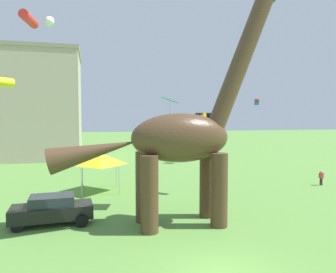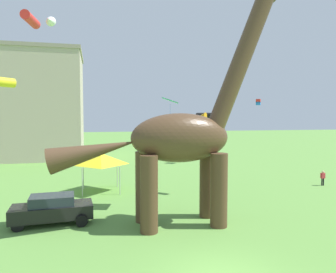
{
  "view_description": "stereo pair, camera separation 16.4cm",
  "coord_description": "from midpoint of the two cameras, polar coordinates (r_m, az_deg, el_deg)",
  "views": [
    {
      "loc": [
        -4.5,
        -10.13,
        5.71
      ],
      "look_at": [
        -0.17,
        7.35,
        4.64
      ],
      "focal_mm": 33.5,
      "sensor_mm": 36.0,
      "label": 1
    },
    {
      "loc": [
        -4.34,
        -10.17,
        5.71
      ],
      "look_at": [
        -0.17,
        7.35,
        4.64
      ],
      "focal_mm": 33.5,
      "sensor_mm": 36.0,
      "label": 2
    }
  ],
  "objects": [
    {
      "name": "dinosaur_sculpture",
      "position": [
        16.61,
        1.83,
        -0.24
      ],
      "size": [
        12.31,
        2.61,
        12.87
      ],
      "rotation": [
        0.0,
        0.0,
        -0.28
      ],
      "color": "#513823",
      "rests_on": "ground_plane"
    },
    {
      "name": "parked_sedan_left",
      "position": [
        18.4,
        -20.57,
        -12.28
      ],
      "size": [
        4.31,
        2.07,
        1.55
      ],
      "rotation": [
        0.0,
        0.0,
        0.07
      ],
      "color": "black",
      "rests_on": "ground_plane"
    },
    {
      "name": "person_strolling_adult",
      "position": [
        29.69,
        25.96,
        -6.53
      ],
      "size": [
        0.47,
        0.21,
        1.26
      ],
      "rotation": [
        0.0,
        0.0,
        0.9
      ],
      "color": "black",
      "rests_on": "ground_plane"
    },
    {
      "name": "festival_canopy_tent",
      "position": [
        24.79,
        -12.49,
        -4.01
      ],
      "size": [
        3.15,
        3.15,
        3.0
      ],
      "color": "#B2B2B7",
      "rests_on": "ground_plane"
    },
    {
      "name": "kite_far_right",
      "position": [
        41.16,
        13.57,
        14.91
      ],
      "size": [
        1.6,
        1.56,
        1.59
      ],
      "color": "white"
    },
    {
      "name": "kite_high_left",
      "position": [
        33.54,
        -23.47,
        18.97
      ],
      "size": [
        2.87,
        3.24,
        0.93
      ],
      "color": "red"
    },
    {
      "name": "kite_far_left",
      "position": [
        31.7,
        15.72,
        6.03
      ],
      "size": [
        0.57,
        0.57,
        0.58
      ],
      "color": "red"
    },
    {
      "name": "kite_drifting",
      "position": [
        19.8,
        0.11,
        6.55
      ],
      "size": [
        1.36,
        1.63,
        1.8
      ],
      "color": "#19B2B7"
    },
    {
      "name": "kite_mid_right",
      "position": [
        23.52,
        6.77,
        3.7
      ],
      "size": [
        1.9,
        1.92,
        0.54
      ],
      "color": "black"
    },
    {
      "name": "background_building_block",
      "position": [
        48.83,
        -25.03,
        5.25
      ],
      "size": [
        15.91,
        11.66,
        15.09
      ],
      "color": "#B7A893",
      "rests_on": "ground_plane"
    }
  ]
}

